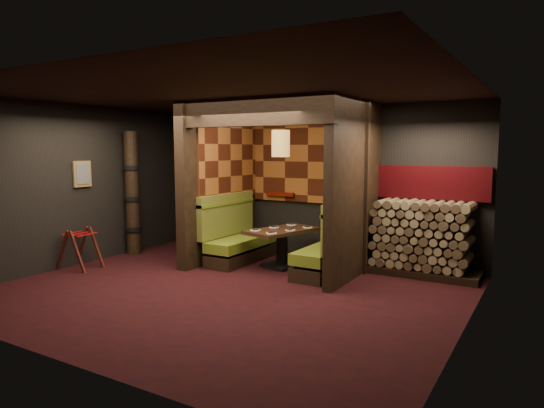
% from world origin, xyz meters
% --- Properties ---
extents(floor, '(6.50, 5.50, 0.02)m').
position_xyz_m(floor, '(0.00, 0.00, -0.01)').
color(floor, black).
rests_on(floor, ground).
extents(ceiling, '(6.50, 5.50, 0.02)m').
position_xyz_m(ceiling, '(0.00, 0.00, 2.86)').
color(ceiling, black).
rests_on(ceiling, ground).
extents(wall_back, '(6.50, 0.02, 2.85)m').
position_xyz_m(wall_back, '(0.00, 2.76, 1.43)').
color(wall_back, black).
rests_on(wall_back, ground).
extents(wall_front, '(6.50, 0.02, 2.85)m').
position_xyz_m(wall_front, '(0.00, -2.76, 1.43)').
color(wall_front, black).
rests_on(wall_front, ground).
extents(wall_left, '(0.02, 5.50, 2.85)m').
position_xyz_m(wall_left, '(-3.26, 0.00, 1.43)').
color(wall_left, black).
rests_on(wall_left, ground).
extents(wall_right, '(0.02, 5.50, 2.85)m').
position_xyz_m(wall_right, '(3.26, 0.00, 1.43)').
color(wall_right, black).
rests_on(wall_right, ground).
extents(partition_left, '(0.20, 2.20, 2.85)m').
position_xyz_m(partition_left, '(-1.35, 1.65, 1.43)').
color(partition_left, black).
rests_on(partition_left, floor).
extents(partition_right, '(0.15, 2.10, 2.85)m').
position_xyz_m(partition_right, '(1.30, 1.70, 1.43)').
color(partition_right, black).
rests_on(partition_right, floor).
extents(header_beam, '(2.85, 0.18, 0.44)m').
position_xyz_m(header_beam, '(-0.02, 0.70, 2.63)').
color(header_beam, black).
rests_on(header_beam, partition_left).
extents(tapa_back_panel, '(2.40, 0.06, 1.55)m').
position_xyz_m(tapa_back_panel, '(-0.02, 2.71, 1.82)').
color(tapa_back_panel, brown).
rests_on(tapa_back_panel, wall_back).
extents(tapa_side_panel, '(0.04, 1.85, 1.45)m').
position_xyz_m(tapa_side_panel, '(-1.23, 1.82, 1.85)').
color(tapa_side_panel, brown).
rests_on(tapa_side_panel, partition_left).
extents(lacquer_shelf, '(0.60, 0.12, 0.07)m').
position_xyz_m(lacquer_shelf, '(-0.60, 2.65, 1.18)').
color(lacquer_shelf, '#5D0E06').
rests_on(lacquer_shelf, wall_back).
extents(booth_bench_left, '(0.68, 1.60, 1.14)m').
position_xyz_m(booth_bench_left, '(-0.96, 1.65, 0.40)').
color(booth_bench_left, black).
rests_on(booth_bench_left, floor).
extents(booth_bench_right, '(0.68, 1.60, 1.14)m').
position_xyz_m(booth_bench_right, '(0.93, 1.65, 0.40)').
color(booth_bench_right, black).
rests_on(booth_bench_right, floor).
extents(dining_table, '(1.02, 1.42, 0.68)m').
position_xyz_m(dining_table, '(-0.01, 1.66, 0.44)').
color(dining_table, black).
rests_on(dining_table, floor).
extents(place_settings, '(0.81, 1.13, 0.03)m').
position_xyz_m(place_settings, '(-0.01, 1.66, 0.69)').
color(place_settings, white).
rests_on(place_settings, dining_table).
extents(pendant_lamp, '(0.31, 0.31, 0.92)m').
position_xyz_m(pendant_lamp, '(-0.01, 1.61, 2.15)').
color(pendant_lamp, '#A27432').
rests_on(pendant_lamp, ceiling).
extents(framed_picture, '(0.05, 0.36, 0.46)m').
position_xyz_m(framed_picture, '(-3.22, 0.10, 1.62)').
color(framed_picture, olive).
rests_on(framed_picture, wall_left).
extents(luggage_rack, '(0.73, 0.55, 0.75)m').
position_xyz_m(luggage_rack, '(-2.97, -0.21, 0.37)').
color(luggage_rack, '#421710').
rests_on(luggage_rack, floor).
extents(totem_column, '(0.31, 0.31, 2.40)m').
position_xyz_m(totem_column, '(-3.05, 1.10, 1.19)').
color(totem_column, black).
rests_on(totem_column, floor).
extents(firewood_stack, '(1.73, 0.70, 1.22)m').
position_xyz_m(firewood_stack, '(2.29, 2.35, 0.61)').
color(firewood_stack, black).
rests_on(firewood_stack, floor).
extents(mosaic_header, '(1.83, 0.10, 0.56)m').
position_xyz_m(mosaic_header, '(2.29, 2.68, 1.50)').
color(mosaic_header, maroon).
rests_on(mosaic_header, wall_back).
extents(bay_front_post, '(0.08, 0.08, 2.85)m').
position_xyz_m(bay_front_post, '(1.39, 1.96, 1.43)').
color(bay_front_post, black).
rests_on(bay_front_post, floor).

